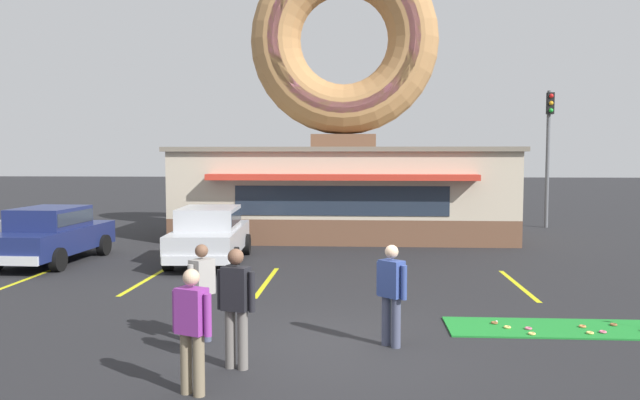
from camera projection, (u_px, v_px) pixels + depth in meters
ground_plane at (336, 346)px, 10.05m from camera, size 160.00×160.00×0.00m
donut_shop_building at (344, 138)px, 23.68m from camera, size 12.30×6.75×10.96m
putting_mat at (552, 328)px, 11.01m from camera, size 3.69×1.25×0.03m
mini_donut_near_left at (590, 333)px, 10.61m from camera, size 0.13×0.13×0.04m
mini_donut_near_right at (582, 326)px, 11.01m from camera, size 0.13×0.13×0.04m
mini_donut_mid_left at (532, 334)px, 10.56m from camera, size 0.13×0.13×0.04m
mini_donut_mid_centre at (614, 325)px, 11.12m from camera, size 0.13×0.13×0.04m
mini_donut_mid_right at (494, 323)px, 11.25m from camera, size 0.13×0.13×0.04m
mini_donut_far_centre at (507, 327)px, 10.96m from camera, size 0.13×0.13×0.04m
mini_donut_far_right at (603, 332)px, 10.67m from camera, size 0.13×0.13×0.04m
mini_donut_extra at (528, 328)px, 10.88m from camera, size 0.13×0.13×0.04m
golf_ball at (496, 321)px, 11.32m from camera, size 0.04×0.04×0.04m
car_silver at (210, 232)px, 17.83m from camera, size 2.20×4.66×1.60m
car_navy at (52, 232)px, 17.79m from camera, size 2.10×4.62×1.60m
pedestrian_blue_sweater_man at (202, 289)px, 10.15m from camera, size 0.40×0.53×1.63m
pedestrian_hooded_kid at (236, 302)px, 8.90m from camera, size 0.58×0.34×1.74m
pedestrian_leather_jacket_man at (192, 326)px, 7.92m from camera, size 0.56×0.37×1.63m
pedestrian_clipboard_woman at (391, 290)px, 9.95m from camera, size 0.47×0.43×1.64m
trash_bin at (180, 229)px, 21.67m from camera, size 0.57×0.57×0.97m
traffic_light_pole at (549, 140)px, 26.30m from camera, size 0.28×0.47×5.80m
parking_stripe_far_left at (28, 278)px, 15.53m from camera, size 0.12×3.60×0.01m
parking_stripe_left at (146, 280)px, 15.34m from camera, size 0.12×3.60×0.01m
parking_stripe_mid_left at (267, 282)px, 15.15m from camera, size 0.12×3.60×0.01m
parking_stripe_centre at (391, 283)px, 14.96m from camera, size 0.12×3.60×0.01m
parking_stripe_mid_right at (518, 285)px, 14.76m from camera, size 0.12×3.60×0.01m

